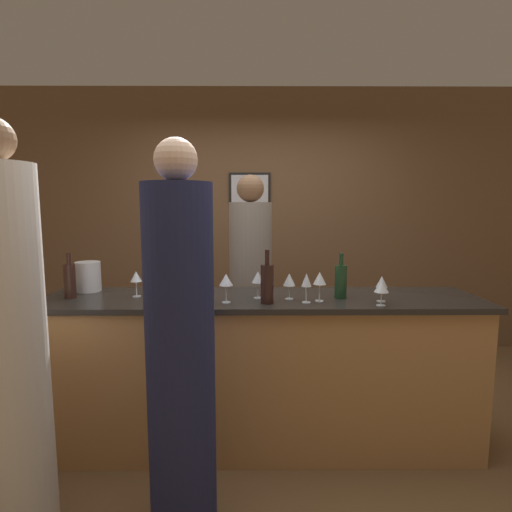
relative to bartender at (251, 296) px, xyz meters
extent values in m
plane|color=brown|center=(0.07, -0.69, -0.85)|extent=(14.00, 14.00, 0.00)
cube|color=brown|center=(0.07, 1.17, 0.55)|extent=(8.00, 0.06, 2.80)
cube|color=black|center=(-0.01, 1.12, 0.90)|extent=(0.44, 0.02, 0.34)
cube|color=silver|center=(-0.01, 1.11, 0.90)|extent=(0.39, 0.00, 0.29)
cube|color=#B27F4C|center=(0.07, -0.69, -0.37)|extent=(2.72, 0.56, 0.96)
cube|color=black|center=(0.07, -0.69, 0.13)|extent=(2.78, 0.62, 0.03)
cylinder|color=gray|center=(0.00, 0.00, -0.05)|extent=(0.34, 0.34, 1.60)
sphere|color=brown|center=(0.00, 0.00, 0.86)|extent=(0.22, 0.22, 0.22)
cylinder|color=silver|center=(-1.10, -1.41, 0.03)|extent=(0.33, 0.33, 1.76)
cylinder|color=#1E234C|center=(-0.32, -1.36, -0.01)|extent=(0.32, 0.32, 1.68)
sphere|color=beige|center=(-0.32, -1.36, 0.93)|extent=(0.20, 0.20, 0.20)
cylinder|color=black|center=(-1.13, -0.71, 0.26)|extent=(0.07, 0.07, 0.21)
cylinder|color=black|center=(-1.13, -0.71, 0.40)|extent=(0.03, 0.03, 0.07)
cylinder|color=#19381E|center=(0.57, -0.71, 0.25)|extent=(0.08, 0.08, 0.21)
cylinder|color=#19381E|center=(0.57, -0.71, 0.39)|extent=(0.03, 0.03, 0.08)
cylinder|color=black|center=(0.10, -0.85, 0.26)|extent=(0.08, 0.08, 0.23)
cylinder|color=black|center=(0.10, -0.85, 0.43)|extent=(0.03, 0.03, 0.09)
cylinder|color=silver|center=(-1.09, -0.50, 0.25)|extent=(0.16, 0.16, 0.20)
cylinder|color=silver|center=(0.05, -0.73, 0.15)|extent=(0.05, 0.05, 0.00)
cylinder|color=silver|center=(0.05, -0.73, 0.20)|extent=(0.01, 0.01, 0.10)
cone|color=silver|center=(0.05, -0.73, 0.28)|extent=(0.08, 0.08, 0.07)
cylinder|color=silver|center=(0.24, -0.75, 0.15)|extent=(0.05, 0.05, 0.00)
cylinder|color=silver|center=(0.24, -0.75, 0.20)|extent=(0.01, 0.01, 0.08)
cone|color=silver|center=(0.24, -0.75, 0.27)|extent=(0.08, 0.08, 0.08)
cylinder|color=silver|center=(-0.14, -0.84, 0.15)|extent=(0.05, 0.05, 0.00)
cylinder|color=silver|center=(-0.14, -0.84, 0.20)|extent=(0.01, 0.01, 0.10)
cone|color=silver|center=(-0.14, -0.84, 0.29)|extent=(0.08, 0.08, 0.07)
cylinder|color=silver|center=(0.80, -0.82, 0.15)|extent=(0.05, 0.05, 0.00)
cylinder|color=silver|center=(0.80, -0.82, 0.20)|extent=(0.01, 0.01, 0.08)
cone|color=silver|center=(0.80, -0.82, 0.27)|extent=(0.07, 0.07, 0.07)
cylinder|color=silver|center=(0.34, -0.84, 0.15)|extent=(0.05, 0.05, 0.00)
cylinder|color=silver|center=(0.34, -0.84, 0.20)|extent=(0.01, 0.01, 0.10)
cone|color=silver|center=(0.34, -0.84, 0.29)|extent=(0.06, 0.06, 0.08)
cylinder|color=silver|center=(0.42, -0.81, 0.15)|extent=(0.05, 0.05, 0.00)
cylinder|color=silver|center=(0.42, -0.81, 0.20)|extent=(0.01, 0.01, 0.10)
cone|color=silver|center=(0.42, -0.81, 0.29)|extent=(0.08, 0.08, 0.08)
cylinder|color=silver|center=(-0.72, -0.67, 0.15)|extent=(0.05, 0.05, 0.00)
cylinder|color=silver|center=(-0.72, -0.67, 0.20)|extent=(0.01, 0.01, 0.09)
cone|color=silver|center=(-0.72, -0.67, 0.28)|extent=(0.07, 0.07, 0.07)
cylinder|color=silver|center=(0.76, -0.92, 0.15)|extent=(0.05, 0.05, 0.00)
cylinder|color=silver|center=(0.76, -0.92, 0.19)|extent=(0.01, 0.01, 0.08)
cone|color=silver|center=(0.76, -0.92, 0.26)|extent=(0.08, 0.08, 0.07)
camera|label=1|loc=(0.02, -3.17, 0.72)|focal=28.00mm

